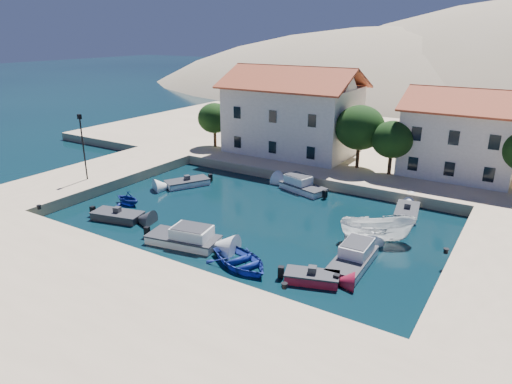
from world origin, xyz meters
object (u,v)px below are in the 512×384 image
lamppost (82,141)px  cabin_cruiser_east (353,259)px  building_left (293,109)px  building_mid (461,131)px  boat_east (376,241)px  rowboat_south (241,265)px  cabin_cruiser_south (183,238)px

lamppost → cabin_cruiser_east: size_ratio=1.23×
lamppost → building_left: bearing=60.1°
building_mid → cabin_cruiser_east: bearing=-96.1°
boat_east → rowboat_south: bearing=112.7°
lamppost → cabin_cruiser_east: bearing=-2.1°
rowboat_south → cabin_cruiser_south: bearing=106.3°
building_left → building_mid: 18.04m
cabin_cruiser_south → rowboat_south: bearing=-15.6°
lamppost → cabin_cruiser_south: lamppost is taller
building_mid → rowboat_south: size_ratio=2.18×
building_left → rowboat_south: building_left is taller
building_left → cabin_cruiser_east: building_left is taller
building_left → lamppost: (-11.50, -20.00, -1.18)m
building_mid → lamppost: size_ratio=1.69×
building_left → cabin_cruiser_south: bearing=-80.2°
rowboat_south → cabin_cruiser_east: cabin_cruiser_east is taller
building_left → cabin_cruiser_south: building_left is taller
lamppost → boat_east: 27.92m
cabin_cruiser_east → cabin_cruiser_south: bearing=104.3°
cabin_cruiser_south → rowboat_south: cabin_cruiser_south is taller
lamppost → boat_east: (27.29, 3.45, -4.75)m
building_mid → boat_east: building_mid is taller
building_left → boat_east: (15.79, -16.55, -5.94)m
cabin_cruiser_south → cabin_cruiser_east: bearing=5.8°
lamppost → rowboat_south: lamppost is taller
building_left → building_mid: bearing=3.2°
cabin_cruiser_south → boat_east: size_ratio=1.03×
rowboat_south → cabin_cruiser_east: size_ratio=0.95×
building_left → rowboat_south: 27.19m
cabin_cruiser_south → cabin_cruiser_east: 11.93m
boat_east → building_mid: bearing=-37.0°
building_left → rowboat_south: bearing=-69.1°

